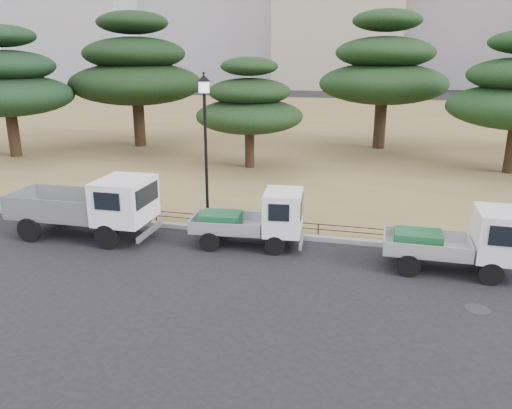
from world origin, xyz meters
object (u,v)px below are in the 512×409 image
(truck_kei_front, at_px, (256,219))
(truck_kei_rear, at_px, (462,240))
(street_lamp, at_px, (205,126))
(tarp_pile, at_px, (73,203))
(truck_large, at_px, (90,204))

(truck_kei_front, relative_size, truck_kei_rear, 1.00)
(street_lamp, height_order, tarp_pile, street_lamp)
(truck_kei_front, xyz_separation_m, street_lamp, (-2.14, 1.28, 2.77))
(truck_kei_front, distance_m, tarp_pile, 7.87)
(truck_kei_front, bearing_deg, tarp_pile, 164.33)
(truck_large, relative_size, tarp_pile, 3.41)
(truck_large, height_order, street_lamp, street_lamp)
(truck_large, xyz_separation_m, tarp_pile, (-2.07, 1.96, -0.69))
(truck_kei_rear, height_order, street_lamp, street_lamp)
(street_lamp, bearing_deg, tarp_pile, 179.23)
(truck_large, bearing_deg, truck_kei_front, 5.09)
(truck_large, xyz_separation_m, street_lamp, (3.53, 1.88, 2.52))
(truck_kei_front, bearing_deg, street_lamp, 143.33)
(truck_kei_front, height_order, street_lamp, street_lamp)
(truck_large, distance_m, truck_kei_front, 5.71)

